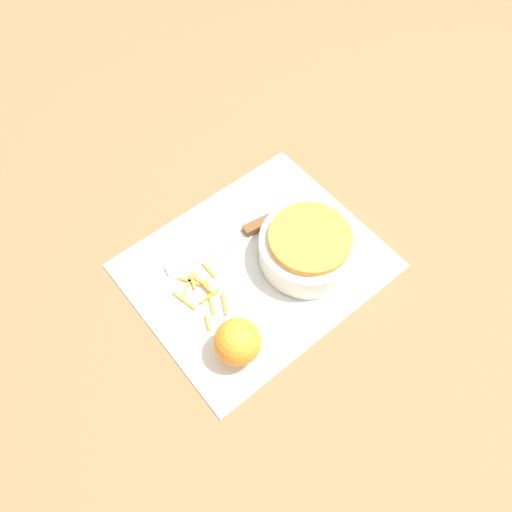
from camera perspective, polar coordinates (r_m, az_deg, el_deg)
ground_plane at (r=0.92m, az=0.00°, el=-1.15°), size 4.00×4.00×0.00m
cutting_board at (r=0.92m, az=0.00°, el=-1.06°), size 0.44×0.36×0.01m
bowl_speckled at (r=0.90m, az=6.05°, el=1.08°), size 0.18×0.18×0.07m
knife at (r=0.95m, az=-0.15°, el=3.29°), size 0.27×0.07×0.02m
orange_left at (r=0.81m, az=-2.10°, el=-9.77°), size 0.08×0.08×0.08m
peel_pile at (r=0.89m, az=-6.23°, el=-4.02°), size 0.08×0.12×0.01m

